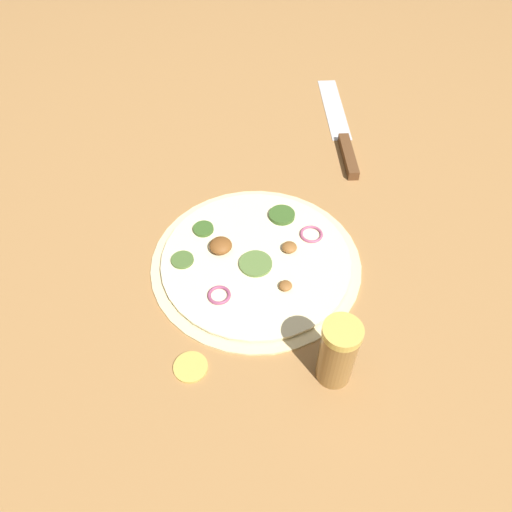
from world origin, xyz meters
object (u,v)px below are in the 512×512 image
(knife, at_px, (343,138))
(spice_jar, at_px, (338,352))
(pizza, at_px, (255,260))
(loose_cap, at_px, (190,366))

(knife, xyz_separation_m, spice_jar, (0.04, 0.52, 0.05))
(pizza, distance_m, knife, 0.36)
(pizza, relative_size, spice_jar, 3.02)
(pizza, bearing_deg, loose_cap, 68.01)
(knife, bearing_deg, spice_jar, 169.08)
(pizza, bearing_deg, knife, -115.56)
(pizza, distance_m, spice_jar, 0.23)
(spice_jar, relative_size, loose_cap, 2.34)
(pizza, relative_size, knife, 0.95)
(loose_cap, bearing_deg, knife, -114.27)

